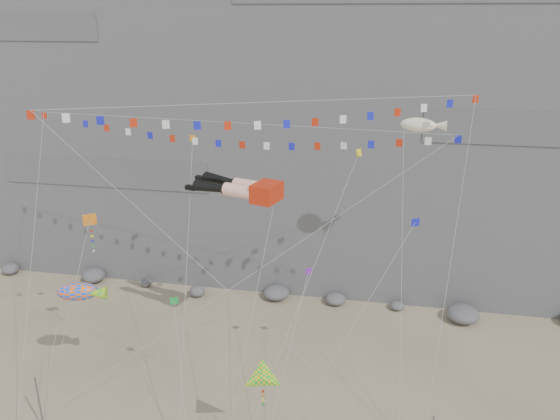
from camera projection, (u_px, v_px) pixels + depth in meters
name	position (u px, v px, depth m)	size (l,w,h in m)	color
ground	(232.00, 412.00, 39.57)	(120.00, 120.00, 0.00)	tan
cliff	(301.00, 34.00, 60.64)	(80.00, 28.00, 50.00)	slate
talus_boulders	(276.00, 293.00, 55.08)	(60.00, 3.00, 1.20)	slate
anchor_pole_left	(40.00, 404.00, 37.05)	(0.12, 0.12, 4.40)	slate
legs_kite	(242.00, 188.00, 39.62)	(7.65, 15.52, 19.81)	red
flag_banner_upper	(229.00, 123.00, 41.22)	(33.01, 15.09, 26.48)	red
flag_banner_lower	(272.00, 103.00, 35.18)	(26.90, 12.31, 25.15)	red
harlequin_kite	(90.00, 220.00, 38.65)	(3.14, 6.72, 14.75)	red
fish_windsock	(78.00, 292.00, 38.97)	(4.15, 6.49, 10.05)	#FF600D
delta_kite	(263.00, 379.00, 32.50)	(3.41, 3.81, 8.46)	yellow
blimp_windsock	(418.00, 126.00, 40.49)	(3.92, 12.66, 22.59)	#FCF0CF
small_kite_a	(192.00, 145.00, 42.98)	(3.90, 15.96, 23.74)	orange
small_kite_b	(308.00, 273.00, 39.77)	(2.34, 10.25, 13.52)	purple
small_kite_c	(174.00, 303.00, 37.55)	(3.55, 6.92, 10.96)	green
small_kite_d	(357.00, 157.00, 39.99)	(7.01, 14.71, 23.30)	yellow
small_kite_e	(413.00, 227.00, 33.68)	(8.90, 7.04, 18.28)	#151BBF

